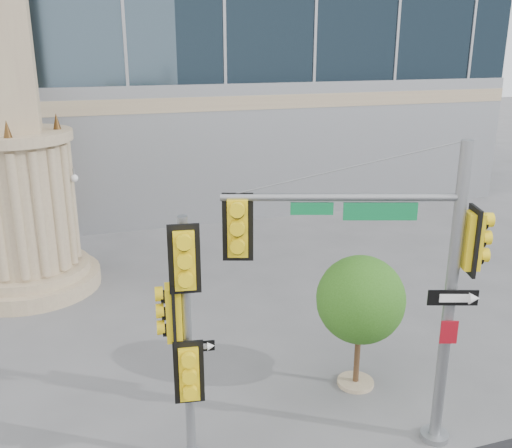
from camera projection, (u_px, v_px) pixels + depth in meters
name	position (u px, v px, depth m)	size (l,w,h in m)	color
ground	(308.00, 414.00, 12.29)	(120.00, 120.00, 0.00)	#545456
monument	(10.00, 117.00, 17.00)	(4.40, 4.40, 16.60)	tan
main_signal_pole	(394.00, 266.00, 10.41)	(4.55, 1.84, 6.06)	slate
secondary_signal_pole	(184.00, 328.00, 9.98)	(0.85, 0.70, 4.90)	slate
street_tree	(362.00, 303.00, 12.76)	(2.04, 1.99, 3.17)	tan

